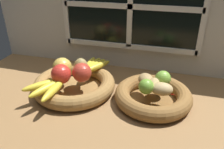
{
  "coord_description": "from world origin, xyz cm",
  "views": [
    {
      "loc": [
        19.41,
        -74.48,
        51.09
      ],
      "look_at": [
        -1.11,
        0.57,
        9.94
      ],
      "focal_mm": 36.02,
      "sensor_mm": 36.0,
      "label": 1
    }
  ],
  "objects": [
    {
      "name": "lime_far",
      "position": [
        18.36,
        4.36,
        9.0
      ],
      "size": [
        6.13,
        6.13,
        6.13
      ],
      "primitive_type": "sphere",
      "color": "#7AAD3D",
      "rests_on": "fruit_bowl_right"
    },
    {
      "name": "potato_large",
      "position": [
        15.42,
        0.57,
        8.11
      ],
      "size": [
        4.55,
        6.93,
        4.34
      ],
      "primitive_type": "ellipsoid",
      "rotation": [
        0.0,
        0.0,
        4.7
      ],
      "color": "tan",
      "rests_on": "fruit_bowl_right"
    },
    {
      "name": "potato_small",
      "position": [
        18.54,
        -2.56,
        8.32
      ],
      "size": [
        8.54,
        6.39,
        4.75
      ],
      "primitive_type": "ellipsoid",
      "rotation": [
        0.0,
        0.0,
        0.1
      ],
      "color": "tan",
      "rests_on": "fruit_bowl_right"
    },
    {
      "name": "fruit_bowl_left",
      "position": [
        -17.64,
        0.57,
        2.79
      ],
      "size": [
        34.46,
        34.46,
        5.94
      ],
      "color": "olive",
      "rests_on": "ground_plane"
    },
    {
      "name": "banana_bunch_back",
      "position": [
        -12.98,
        11.37,
        7.35
      ],
      "size": [
        10.73,
        17.03,
        2.82
      ],
      "color": "yellow",
      "rests_on": "fruit_bowl_left"
    },
    {
      "name": "chili_pepper",
      "position": [
        17.41,
        -1.25,
        7.1
      ],
      "size": [
        13.79,
        7.49,
        2.32
      ],
      "primitive_type": "cone",
      "rotation": [
        0.0,
        1.57,
        -0.39
      ],
      "color": "red",
      "rests_on": "fruit_bowl_right"
    },
    {
      "name": "potato_oblong",
      "position": [
        11.9,
        3.3,
        8.16
      ],
      "size": [
        7.98,
        8.91,
        4.44
      ],
      "primitive_type": "ellipsoid",
      "rotation": [
        0.0,
        0.0,
        5.08
      ],
      "color": "#A38451",
      "rests_on": "fruit_bowl_right"
    },
    {
      "name": "apple_golden_left",
      "position": [
        -23.02,
        1.61,
        9.91
      ],
      "size": [
        7.94,
        7.94,
        7.94
      ],
      "primitive_type": "sphere",
      "color": "gold",
      "rests_on": "fruit_bowl_left"
    },
    {
      "name": "banana_bunch_front",
      "position": [
        -22.67,
        -10.72,
        7.41
      ],
      "size": [
        13.89,
        17.9,
        2.95
      ],
      "color": "yellow",
      "rests_on": "fruit_bowl_left"
    },
    {
      "name": "pear_brown",
      "position": [
        -15.07,
        2.81,
        10.08
      ],
      "size": [
        7.84,
        7.64,
        8.27
      ],
      "primitive_type": "ellipsoid",
      "rotation": [
        0.0,
        0.0,
        0.4
      ],
      "color": "olive",
      "rests_on": "fruit_bowl_left"
    },
    {
      "name": "ground_plane",
      "position": [
        0.0,
        0.0,
        -1.5
      ],
      "size": [
        140.0,
        90.0,
        3.0
      ],
      "primitive_type": "cube",
      "color": "olive"
    },
    {
      "name": "back_wall",
      "position": [
        0.0,
        29.77,
        27.88
      ],
      "size": [
        140.0,
        4.6,
        55.0
      ],
      "color": "silver",
      "rests_on": "ground_plane"
    },
    {
      "name": "fruit_bowl_right",
      "position": [
        15.42,
        0.57,
        2.8
      ],
      "size": [
        30.01,
        30.01,
        5.94
      ],
      "color": "brown",
      "rests_on": "ground_plane"
    },
    {
      "name": "apple_red_front",
      "position": [
        -20.61,
        -4.27,
        9.9
      ],
      "size": [
        7.93,
        7.93,
        7.93
      ],
      "primitive_type": "sphere",
      "color": "red",
      "rests_on": "fruit_bowl_left"
    },
    {
      "name": "apple_red_right",
      "position": [
        -13.25,
        -0.73,
        9.82
      ],
      "size": [
        7.77,
        7.77,
        7.77
      ],
      "primitive_type": "sphere",
      "color": "#B73828",
      "rests_on": "fruit_bowl_left"
    },
    {
      "name": "lime_near",
      "position": [
        12.89,
        -3.23,
        8.82
      ],
      "size": [
        5.75,
        5.75,
        5.75
      ],
      "primitive_type": "sphere",
      "color": "#6B9E33",
      "rests_on": "fruit_bowl_right"
    }
  ]
}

